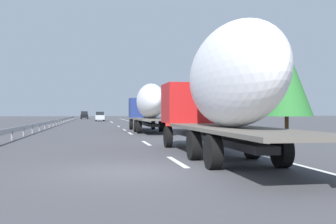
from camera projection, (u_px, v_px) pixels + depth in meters
ground_plane at (103, 126)px, 51.05m from camera, size 260.00×260.00×0.00m
lane_stripe_0 at (177, 162)px, 13.96m from camera, size 3.20×0.20×0.01m
lane_stripe_1 at (146, 143)px, 22.40m from camera, size 3.20×0.20×0.01m
lane_stripe_2 at (130, 133)px, 32.76m from camera, size 3.20×0.20×0.01m
lane_stripe_3 at (124, 130)px, 39.40m from camera, size 3.20×0.20×0.01m
lane_stripe_4 at (119, 126)px, 49.26m from camera, size 3.20×0.20×0.01m
lane_stripe_5 at (113, 123)px, 66.92m from camera, size 3.20×0.20×0.01m
lane_stripe_6 at (112, 122)px, 70.75m from camera, size 3.20×0.20×0.01m
lane_stripe_7 at (111, 122)px, 74.38m from camera, size 3.20×0.20×0.01m
edge_line_right at (142, 124)px, 56.94m from camera, size 110.00×0.20×0.01m
truck_lead at (149, 105)px, 35.46m from camera, size 13.93×2.55×4.12m
truck_trailing at (222, 86)px, 14.86m from camera, size 14.38×2.55×4.74m
car_black_suv at (84, 115)px, 102.73m from camera, size 4.06×1.87×1.96m
car_silver_hatch at (100, 116)px, 78.10m from camera, size 4.46×1.72×1.81m
road_sign at (151, 108)px, 56.87m from camera, size 0.10×0.90×3.32m
tree_0 at (142, 107)px, 93.69m from camera, size 2.58×2.58×4.85m
tree_1 at (151, 102)px, 99.46m from camera, size 3.59×3.59×6.46m
tree_2 at (179, 105)px, 71.33m from camera, size 3.21×3.21×4.84m
tree_3 at (287, 81)px, 29.88m from camera, size 3.82×3.82×6.60m
guardrail_median at (56, 121)px, 52.95m from camera, size 94.00×0.10×0.76m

